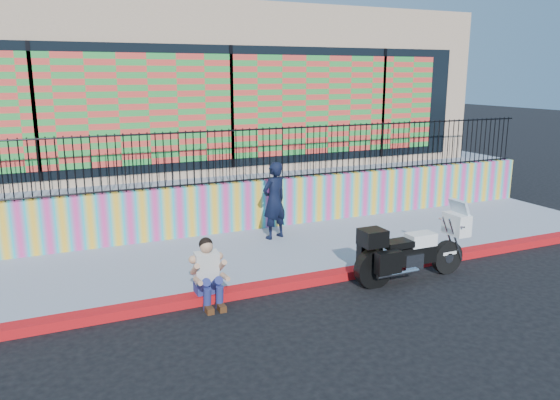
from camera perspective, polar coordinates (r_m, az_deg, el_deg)
ground at (r=9.76m, az=3.38°, el=-8.70°), size 90.00×90.00×0.00m
red_curb at (r=9.73m, az=3.39°, el=-8.29°), size 16.00×0.30×0.15m
sidewalk at (r=11.13m, az=-0.56°, el=-5.48°), size 16.00×3.00×0.15m
mural_wall at (r=12.38m, az=-3.53°, el=-0.58°), size 16.00×0.20×1.10m
metal_fence at (r=12.17m, az=-3.61°, el=4.69°), size 15.80×0.04×1.20m
elevated_platform at (r=17.17m, az=-9.58°, el=2.84°), size 16.00×10.00×1.25m
storefront_building at (r=16.70m, az=-9.73°, el=11.61°), size 14.00×8.06×4.00m
police_motorcycle at (r=9.97m, az=13.46°, el=-5.02°), size 2.23×0.74×1.39m
police_officer at (r=11.61m, az=-0.61°, el=-0.04°), size 0.70×0.57×1.66m
seated_man at (r=8.79m, az=-7.40°, el=-8.15°), size 0.54×0.71×1.06m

